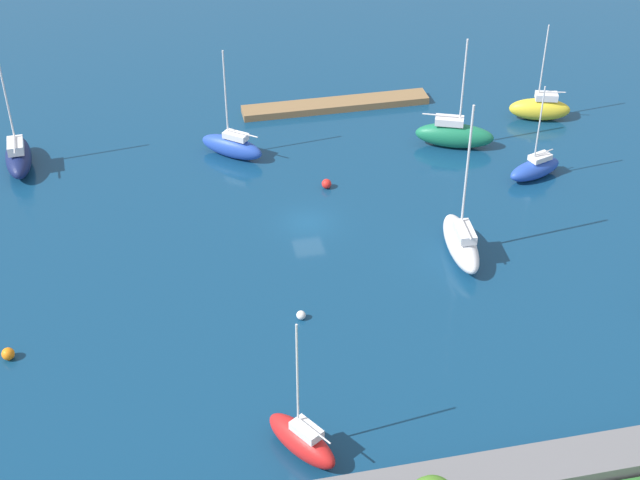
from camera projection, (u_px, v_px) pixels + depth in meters
water at (308, 223)px, 77.38m from camera, size 160.00×160.00×0.00m
pier_dock at (336, 105)px, 94.05m from camera, size 18.93×2.41×0.71m
sailboat_blue_mid_basin at (535, 168)px, 82.74m from camera, size 5.73×3.55×8.98m
sailboat_green_off_beacon at (454, 134)px, 87.10m from camera, size 7.58×4.71×10.77m
sailboat_white_center_basin at (461, 242)px, 72.90m from camera, size 2.67×7.67×12.97m
sailboat_red_lone_north at (302, 440)px, 56.36m from camera, size 4.42×5.65×10.02m
sailboat_yellow_by_breakwater at (540, 108)px, 91.59m from camera, size 6.26×3.62×9.80m
sailboat_navy_along_channel at (18, 156)px, 83.89m from camera, size 2.68×7.08×11.05m
sailboat_blue_east_end at (232, 146)px, 85.67m from camera, size 6.03×5.41×10.43m
mooring_buoy_red at (327, 184)px, 81.59m from camera, size 0.85×0.85×0.85m
mooring_buoy_orange at (8, 354)px, 63.59m from camera, size 0.89×0.89×0.89m
mooring_buoy_white at (301, 315)px, 67.11m from camera, size 0.68×0.68×0.68m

